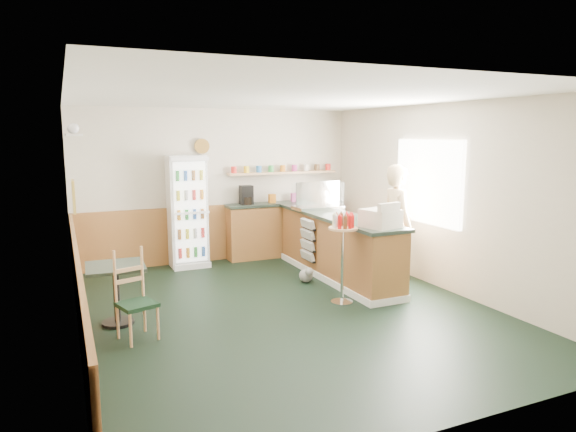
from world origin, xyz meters
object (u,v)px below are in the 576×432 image
shopkeeper (397,224)px  cafe_table (116,283)px  cafe_chair (135,292)px  cash_register (380,218)px  display_case (318,196)px  drinks_fridge (188,211)px  condiment_stand (343,242)px

shopkeeper → cafe_table: bearing=100.6°
cafe_table → cafe_chair: (0.16, -0.49, 0.01)m
cash_register → cafe_table: cash_register is taller
display_case → cafe_chair: display_case is taller
cafe_table → cafe_chair: size_ratio=0.72×
drinks_fridge → cafe_chair: drinks_fridge is taller
drinks_fridge → shopkeeper: (2.68, -2.27, -0.05)m
shopkeeper → cafe_table: shopkeeper is taller
cash_register → cafe_table: 3.49m
condiment_stand → cafe_chair: (-2.70, -0.09, -0.31)m
cafe_table → cafe_chair: bearing=-72.1°
cafe_table → cafe_chair: cafe_chair is taller
shopkeeper → cafe_chair: (-3.94, -0.61, -0.38)m
cash_register → cafe_chair: (-3.24, -0.03, -0.61)m
shopkeeper → cafe_table: 4.12m
cafe_table → cash_register: bearing=-7.8°
cafe_chair → cafe_table: bearing=89.9°
condiment_stand → shopkeeper: bearing=22.6°
drinks_fridge → shopkeeper: size_ratio=1.05×
shopkeeper → condiment_stand: 1.35m
display_case → cafe_table: (-3.40, -1.39, -0.72)m
drinks_fridge → cafe_table: bearing=-120.8°
shopkeeper → cafe_chair: 4.01m
shopkeeper → condiment_stand: size_ratio=1.50×
cash_register → condiment_stand: size_ratio=0.37×
shopkeeper → drinks_fridge: bearing=58.7°
display_case → shopkeeper: 1.49m
cafe_chair → cash_register: bearing=-17.5°
drinks_fridge → display_case: drinks_fridge is taller
condiment_stand → cafe_table: bearing=171.9°
drinks_fridge → shopkeeper: drinks_fridge is taller
cash_register → shopkeeper: bearing=26.1°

